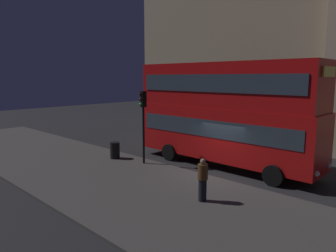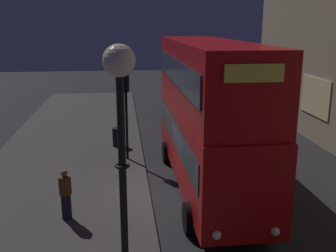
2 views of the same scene
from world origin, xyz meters
The scene contains 7 objects.
ground_plane centered at (0.00, 0.00, 0.00)m, with size 80.00×80.00×0.00m, color #232326.
sidewalk_slab centered at (0.00, -4.00, 0.06)m, with size 44.00×7.04×0.12m, color #423F3D.
building_with_clock centered at (-5.94, 12.29, 8.55)m, with size 17.48×7.33×17.09m.
double_decker_bus centered at (-0.79, 1.78, 3.08)m, with size 10.53×2.82×5.59m.
traffic_light_near_kerb centered at (-3.94, -1.24, 2.98)m, with size 0.37×0.39×3.98m.
pedestrian centered at (1.65, -3.26, 0.97)m, with size 0.39×0.39×1.67m.
litter_bin centered at (-5.96, -1.66, 0.60)m, with size 0.56×0.56×0.96m, color black.
Camera 1 is at (8.56, -12.49, 4.83)m, focal length 33.46 mm.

